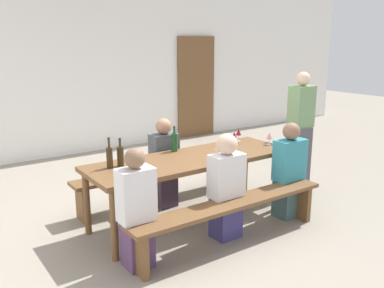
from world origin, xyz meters
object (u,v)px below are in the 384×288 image
Objects in this scene: bench_near at (232,210)px; wine_glass_2 at (218,147)px; tasting_table at (192,163)px; seated_guest_far_0 at (164,165)px; seated_guest_near_2 at (289,173)px; standing_host at (300,135)px; seated_guest_near_0 at (137,212)px; wooden_door at (196,87)px; seated_guest_near_1 at (226,189)px; wine_bottle_2 at (110,157)px; wine_bottle_1 at (120,156)px; wine_glass_3 at (269,136)px; wine_glass_0 at (239,133)px; wine_bottle_0 at (174,142)px; wine_glass_1 at (234,135)px; bench_far at (160,174)px.

wine_glass_2 is at bearing 67.15° from bench_near.
tasting_table is 0.57m from seated_guest_far_0.
standing_host is at bearing -55.64° from seated_guest_near_2.
wooden_door is at bearing -41.13° from seated_guest_near_0.
seated_guest_near_1 is (-2.54, -4.09, -0.52)m from wooden_door.
wine_bottle_2 is 0.29× the size of seated_guest_near_1.
seated_guest_near_1 reaches higher than bench_near.
seated_guest_far_0 is (0.89, 0.40, -0.34)m from wine_bottle_2.
wine_glass_2 is at bearing -18.44° from wine_bottle_1.
seated_guest_near_0 is at bearing -167.60° from wine_glass_3.
wine_bottle_1 is at bearing 50.20° from seated_guest_near_1.
wine_glass_3 is at bearing 28.82° from bench_near.
seated_guest_near_0 is (-1.90, -0.82, -0.33)m from wine_glass_0.
seated_guest_near_1 reaches higher than wine_bottle_0.
wine_bottle_2 is 1.18m from wine_glass_2.
seated_guest_near_1 is (-0.17, -0.36, -0.34)m from wine_glass_2.
seated_guest_near_0 reaches higher than wine_glass_1.
wooden_door is 4.42m from wine_glass_2.
wine_bottle_1 is 0.26× the size of seated_guest_near_0.
wine_glass_2 is (-2.37, -3.73, -0.18)m from wooden_door.
tasting_table is 8.06× the size of wine_bottle_0.
bench_near is 1.40m from bench_far.
wine_glass_1 is at bearing 3.35° from wine_bottle_1.
wine_bottle_2 reaches higher than bench_far.
wine_glass_0 is at bearing 13.51° from wine_glass_1.
wine_glass_1 is 2.00m from seated_guest_near_0.
bench_far is 1.04m from wine_glass_2.
tasting_table is 1.13m from wine_glass_3.
tasting_table is 1.04× the size of bench_far.
standing_host is at bearing 4.97° from wine_glass_3.
bench_far is 14.45× the size of wine_glass_3.
seated_guest_far_0 is at bearing 91.41° from bench_near.
seated_guest_near_0 reaches higher than bench_far.
tasting_table is at bearing -60.88° from seated_guest_near_0.
wine_bottle_2 is at bearing 54.16° from seated_guest_near_1.
wine_bottle_1 is (-0.79, 0.15, 0.18)m from tasting_table.
wine_bottle_0 is at bearing 174.46° from wine_glass_1.
wine_glass_1 reaches higher than bench_far.
seated_guest_near_2 is (1.90, -0.69, -0.34)m from wine_bottle_2.
wine_bottle_1 is at bearing 68.47° from seated_guest_near_2.
wine_bottle_0 is 0.27× the size of seated_guest_near_0.
bench_far is at bearing 90.00° from bench_near.
seated_guest_far_0 reaches higher than bench_near.
wine_glass_2 reaches higher than wine_glass_3.
wooden_door reaches higher than wine_glass_0.
wine_bottle_2 reaches higher than tasting_table.
seated_guest_near_0 is at bearing 90.00° from seated_guest_near_2.
wine_bottle_0 is 1.87× the size of wine_glass_3.
wine_bottle_0 is (-0.02, 1.03, 0.50)m from bench_near.
standing_host reaches higher than seated_guest_far_0.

